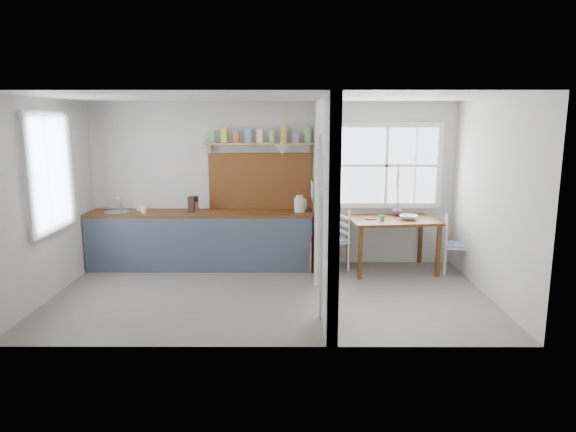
{
  "coord_description": "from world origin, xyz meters",
  "views": [
    {
      "loc": [
        0.25,
        -6.58,
        2.34
      ],
      "look_at": [
        0.24,
        0.3,
        1.02
      ],
      "focal_mm": 32.0,
      "sensor_mm": 36.0,
      "label": 1
    }
  ],
  "objects_px": {
    "dining_table": "(392,245)",
    "vase": "(397,211)",
    "chair_right": "(458,245)",
    "kettle": "(299,204)",
    "chair_left": "(331,240)"
  },
  "relations": [
    {
      "from": "chair_right",
      "to": "dining_table",
      "type": "bearing_deg",
      "value": 100.24
    },
    {
      "from": "dining_table",
      "to": "chair_right",
      "type": "distance_m",
      "value": 0.99
    },
    {
      "from": "dining_table",
      "to": "chair_right",
      "type": "relative_size",
      "value": 1.5
    },
    {
      "from": "chair_left",
      "to": "chair_right",
      "type": "bearing_deg",
      "value": 61.17
    },
    {
      "from": "chair_left",
      "to": "vase",
      "type": "bearing_deg",
      "value": 75.47
    },
    {
      "from": "chair_right",
      "to": "chair_left",
      "type": "bearing_deg",
      "value": 100.96
    },
    {
      "from": "dining_table",
      "to": "kettle",
      "type": "height_order",
      "value": "kettle"
    },
    {
      "from": "chair_right",
      "to": "kettle",
      "type": "bearing_deg",
      "value": 99.66
    },
    {
      "from": "dining_table",
      "to": "vase",
      "type": "bearing_deg",
      "value": 58.08
    },
    {
      "from": "chair_left",
      "to": "chair_right",
      "type": "distance_m",
      "value": 1.93
    },
    {
      "from": "chair_left",
      "to": "kettle",
      "type": "distance_m",
      "value": 0.75
    },
    {
      "from": "chair_right",
      "to": "vase",
      "type": "height_order",
      "value": "vase"
    },
    {
      "from": "dining_table",
      "to": "vase",
      "type": "distance_m",
      "value": 0.56
    },
    {
      "from": "chair_left",
      "to": "vase",
      "type": "relative_size",
      "value": 5.61
    },
    {
      "from": "vase",
      "to": "dining_table",
      "type": "bearing_deg",
      "value": -115.62
    }
  ]
}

